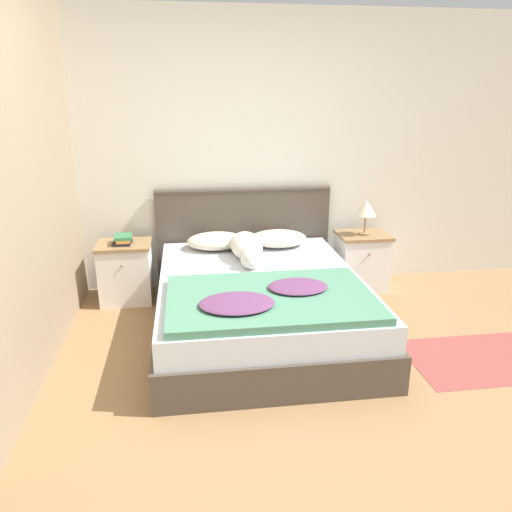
% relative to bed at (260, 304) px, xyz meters
% --- Properties ---
extents(ground_plane, '(16.00, 16.00, 0.00)m').
position_rel_bed_xyz_m(ground_plane, '(-0.01, -1.01, -0.23)').
color(ground_plane, '#997047').
extents(wall_back, '(9.00, 0.06, 2.55)m').
position_rel_bed_xyz_m(wall_back, '(-0.01, 1.12, 1.05)').
color(wall_back, silver).
rests_on(wall_back, ground_plane).
extents(wall_side_left, '(0.06, 3.10, 2.55)m').
position_rel_bed_xyz_m(wall_side_left, '(-1.55, 0.04, 1.05)').
color(wall_side_left, gray).
rests_on(wall_side_left, ground_plane).
extents(bed, '(1.59, 2.06, 0.47)m').
position_rel_bed_xyz_m(bed, '(0.00, 0.00, 0.00)').
color(bed, '#4C4238').
rests_on(bed, ground_plane).
extents(headboard, '(1.67, 0.06, 0.98)m').
position_rel_bed_xyz_m(headboard, '(0.00, 1.05, 0.28)').
color(headboard, '#4C4238').
rests_on(headboard, ground_plane).
extents(nightstand_left, '(0.48, 0.41, 0.55)m').
position_rel_bed_xyz_m(nightstand_left, '(-1.11, 0.78, 0.05)').
color(nightstand_left, white).
rests_on(nightstand_left, ground_plane).
extents(nightstand_right, '(0.48, 0.41, 0.55)m').
position_rel_bed_xyz_m(nightstand_right, '(1.11, 0.78, 0.05)').
color(nightstand_right, white).
rests_on(nightstand_right, ground_plane).
extents(pillow_left, '(0.53, 0.40, 0.14)m').
position_rel_bed_xyz_m(pillow_left, '(-0.29, 0.78, 0.31)').
color(pillow_left, beige).
rests_on(pillow_left, bed).
extents(pillow_right, '(0.53, 0.40, 0.14)m').
position_rel_bed_xyz_m(pillow_right, '(0.29, 0.78, 0.31)').
color(pillow_right, beige).
rests_on(pillow_right, bed).
extents(quilt, '(1.40, 0.95, 0.09)m').
position_rel_bed_xyz_m(quilt, '(-0.01, -0.51, 0.27)').
color(quilt, '#4C8466').
rests_on(quilt, bed).
extents(dog, '(0.27, 0.79, 0.21)m').
position_rel_bed_xyz_m(dog, '(-0.04, 0.46, 0.33)').
color(dog, silver).
rests_on(dog, bed).
extents(book_stack, '(0.18, 0.21, 0.08)m').
position_rel_bed_xyz_m(book_stack, '(-1.11, 0.77, 0.36)').
color(book_stack, '#232328').
rests_on(book_stack, nightstand_left).
extents(table_lamp, '(0.19, 0.19, 0.33)m').
position_rel_bed_xyz_m(table_lamp, '(1.11, 0.76, 0.56)').
color(table_lamp, '#9E7A4C').
rests_on(table_lamp, nightstand_right).
extents(rug, '(1.02, 0.71, 0.00)m').
position_rel_bed_xyz_m(rug, '(1.50, -0.67, -0.23)').
color(rug, '#93423D').
rests_on(rug, ground_plane).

